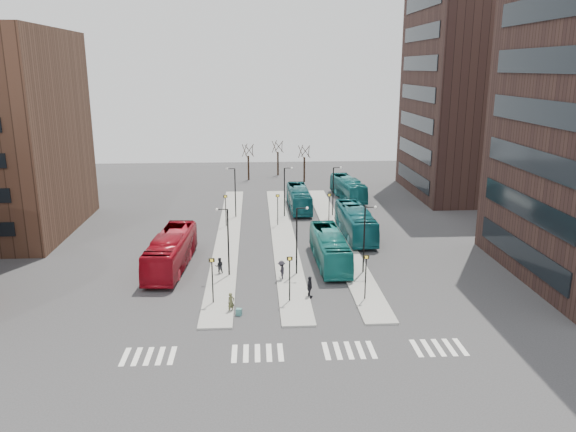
{
  "coord_description": "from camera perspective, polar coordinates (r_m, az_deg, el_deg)",
  "views": [
    {
      "loc": [
        -1.0,
        -29.0,
        17.99
      ],
      "look_at": [
        1.94,
        19.75,
        5.0
      ],
      "focal_mm": 35.0,
      "sensor_mm": 36.0,
      "label": 1
    }
  ],
  "objects": [
    {
      "name": "traveller",
      "position": [
        43.05,
        -5.8,
        -8.76
      ],
      "size": [
        0.68,
        0.62,
        1.55
      ],
      "primitive_type": "imported",
      "rotation": [
        0.0,
        0.0,
        0.56
      ],
      "color": "#4F5030",
      "rests_on": "ground"
    },
    {
      "name": "sign_poles",
      "position": [
        54.35,
        -0.56,
        -1.77
      ],
      "size": [
        12.45,
        22.12,
        3.65
      ],
      "color": "black",
      "rests_on": "ground"
    },
    {
      "name": "island_left",
      "position": [
        61.73,
        -6.09,
        -2.06
      ],
      "size": [
        2.5,
        45.0,
        0.15
      ],
      "primitive_type": "cube",
      "color": "gray",
      "rests_on": "ground"
    },
    {
      "name": "commuter_b",
      "position": [
        45.38,
        2.21,
        -7.23
      ],
      "size": [
        0.8,
        1.15,
        1.81
      ],
      "primitive_type": "imported",
      "rotation": [
        0.0,
        0.0,
        1.2
      ],
      "color": "black",
      "rests_on": "ground"
    },
    {
      "name": "island_mid",
      "position": [
        61.73,
        -0.52,
        -1.98
      ],
      "size": [
        2.5,
        45.0,
        0.15
      ],
      "primitive_type": "cube",
      "color": "gray",
      "rests_on": "ground"
    },
    {
      "name": "lamp_posts",
      "position": [
        58.91,
        0.19,
        0.73
      ],
      "size": [
        14.04,
        20.24,
        6.12
      ],
      "color": "black",
      "rests_on": "ground"
    },
    {
      "name": "teal_bus_a",
      "position": [
        52.9,
        4.25,
        -3.29
      ],
      "size": [
        2.75,
        10.94,
        3.04
      ],
      "primitive_type": "imported",
      "rotation": [
        0.0,
        0.0,
        0.02
      ],
      "color": "#156C68",
      "rests_on": "ground"
    },
    {
      "name": "commuter_c",
      "position": [
        48.89,
        -0.67,
        -5.58
      ],
      "size": [
        0.7,
        1.17,
        1.79
      ],
      "primitive_type": "imported",
      "rotation": [
        0.0,
        0.0,
        4.74
      ],
      "color": "black",
      "rests_on": "ground"
    },
    {
      "name": "ground",
      "position": [
        34.14,
        -1.31,
        -16.91
      ],
      "size": [
        160.0,
        160.0,
        0.0
      ],
      "primitive_type": "plane",
      "color": "#2D2D2F",
      "rests_on": "ground"
    },
    {
      "name": "teal_bus_b",
      "position": [
        72.91,
        1.12,
        1.78
      ],
      "size": [
        2.63,
        10.5,
        2.91
      ],
      "primitive_type": "imported",
      "rotation": [
        0.0,
        0.0,
        0.02
      ],
      "color": "#135860",
      "rests_on": "ground"
    },
    {
      "name": "crosswalk_stripes",
      "position": [
        37.68,
        1.19,
        -13.61
      ],
      "size": [
        22.35,
        2.4,
        0.01
      ],
      "color": "silver",
      "rests_on": "ground"
    },
    {
      "name": "teal_bus_c",
      "position": [
        61.73,
        6.85,
        -0.61
      ],
      "size": [
        2.94,
        11.6,
        3.22
      ],
      "primitive_type": "imported",
      "rotation": [
        0.0,
        0.0,
        0.02
      ],
      "color": "#145E66",
      "rests_on": "ground"
    },
    {
      "name": "bare_trees",
      "position": [
        93.0,
        -1.15,
        5.44
      ],
      "size": [
        10.97,
        8.14,
        5.9
      ],
      "color": "black",
      "rests_on": "ground"
    },
    {
      "name": "commuter_a",
      "position": [
        50.64,
        -6.99,
        -5.08
      ],
      "size": [
        0.86,
        0.73,
        1.58
      ],
      "primitive_type": "imported",
      "rotation": [
        0.0,
        0.0,
        3.32
      ],
      "color": "black",
      "rests_on": "ground"
    },
    {
      "name": "island_right",
      "position": [
        62.31,
        5.0,
        -1.87
      ],
      "size": [
        2.5,
        45.0,
        0.15
      ],
      "primitive_type": "cube",
      "color": "gray",
      "rests_on": "ground"
    },
    {
      "name": "tower_far",
      "position": [
        85.66,
        19.64,
        12.05
      ],
      "size": [
        20.12,
        20.0,
        30.0
      ],
      "color": "#32201B",
      "rests_on": "ground"
    },
    {
      "name": "red_bus",
      "position": [
        52.65,
        -11.81,
        -3.51
      ],
      "size": [
        3.65,
        12.01,
        3.3
      ],
      "primitive_type": "imported",
      "rotation": [
        0.0,
        0.0,
        -0.08
      ],
      "color": "maroon",
      "rests_on": "ground"
    },
    {
      "name": "suitcase",
      "position": [
        42.71,
        -5.01,
        -9.69
      ],
      "size": [
        0.49,
        0.43,
        0.53
      ],
      "primitive_type": "cube",
      "rotation": [
        0.0,
        0.0,
        -0.26
      ],
      "color": "#1C209A",
      "rests_on": "ground"
    },
    {
      "name": "teal_bus_d",
      "position": [
        79.46,
        6.11,
        2.82
      ],
      "size": [
        3.8,
        10.91,
        2.98
      ],
      "primitive_type": "imported",
      "rotation": [
        0.0,
        0.0,
        0.12
      ],
      "color": "#15666B",
      "rests_on": "ground"
    }
  ]
}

